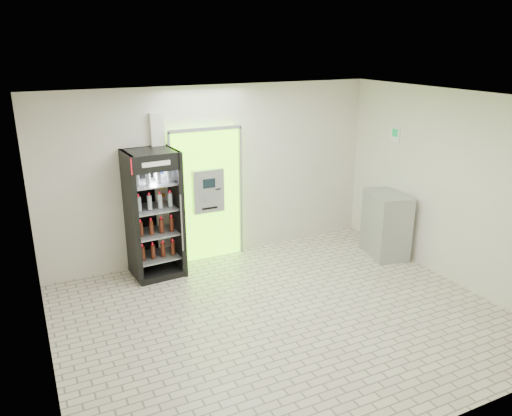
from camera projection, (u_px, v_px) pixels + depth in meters
ground at (283, 317)px, 7.00m from camera, size 6.00×6.00×0.00m
room_shell at (285, 191)px, 6.41m from camera, size 6.00×6.00×6.00m
atm_assembly at (206, 194)px, 8.60m from camera, size 1.30×0.24×2.33m
pillar at (161, 192)px, 8.27m from camera, size 0.22×0.11×2.60m
beverage_cooler at (154, 216)px, 8.02m from camera, size 0.83×0.77×2.08m
steel_cabinet at (386, 224)px, 8.88m from camera, size 0.77×0.97×1.15m
exit_sign at (395, 134)px, 8.76m from camera, size 0.02×0.22×0.26m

